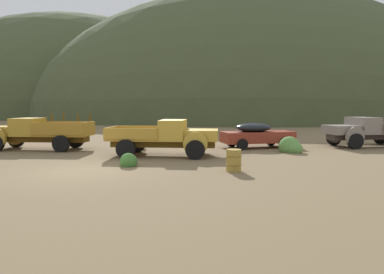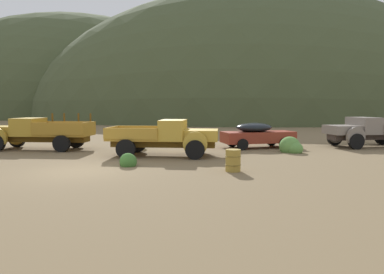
{
  "view_description": "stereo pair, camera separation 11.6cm",
  "coord_description": "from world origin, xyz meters",
  "px_view_note": "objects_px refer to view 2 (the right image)",
  "views": [
    {
      "loc": [
        2.92,
        -14.04,
        2.63
      ],
      "look_at": [
        5.01,
        3.61,
        1.0
      ],
      "focal_mm": 32.15,
      "sensor_mm": 36.0,
      "label": 1
    },
    {
      "loc": [
        3.04,
        -14.05,
        2.63
      ],
      "look_at": [
        5.01,
        3.61,
        1.0
      ],
      "focal_mm": 32.15,
      "sensor_mm": 36.0,
      "label": 2
    }
  ],
  "objects_px": {
    "truck_mustard": "(31,133)",
    "oil_drum_spare": "(233,160)",
    "truck_primer_gray": "(364,131)",
    "truck_faded_yellow": "(172,137)",
    "car_rust_red": "(260,135)"
  },
  "relations": [
    {
      "from": "truck_mustard",
      "to": "truck_primer_gray",
      "type": "height_order",
      "value": "truck_mustard"
    },
    {
      "from": "car_rust_red",
      "to": "truck_primer_gray",
      "type": "height_order",
      "value": "truck_primer_gray"
    },
    {
      "from": "truck_mustard",
      "to": "car_rust_red",
      "type": "height_order",
      "value": "truck_mustard"
    },
    {
      "from": "car_rust_red",
      "to": "oil_drum_spare",
      "type": "distance_m",
      "value": 8.19
    },
    {
      "from": "truck_primer_gray",
      "to": "truck_mustard",
      "type": "bearing_deg",
      "value": -6.86
    },
    {
      "from": "car_rust_red",
      "to": "truck_primer_gray",
      "type": "bearing_deg",
      "value": -10.21
    },
    {
      "from": "truck_faded_yellow",
      "to": "car_rust_red",
      "type": "height_order",
      "value": "truck_faded_yellow"
    },
    {
      "from": "truck_mustard",
      "to": "truck_faded_yellow",
      "type": "bearing_deg",
      "value": 167.74
    },
    {
      "from": "truck_primer_gray",
      "to": "oil_drum_spare",
      "type": "bearing_deg",
      "value": 30.9
    },
    {
      "from": "truck_mustard",
      "to": "oil_drum_spare",
      "type": "distance_m",
      "value": 13.3
    },
    {
      "from": "oil_drum_spare",
      "to": "truck_primer_gray",
      "type": "bearing_deg",
      "value": 35.06
    },
    {
      "from": "car_rust_red",
      "to": "truck_faded_yellow",
      "type": "bearing_deg",
      "value": -161.33
    },
    {
      "from": "truck_mustard",
      "to": "oil_drum_spare",
      "type": "relative_size",
      "value": 7.46
    },
    {
      "from": "truck_primer_gray",
      "to": "oil_drum_spare",
      "type": "xyz_separation_m",
      "value": [
        -10.23,
        -7.18,
        -0.55
      ]
    },
    {
      "from": "truck_faded_yellow",
      "to": "truck_primer_gray",
      "type": "height_order",
      "value": "same"
    }
  ]
}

